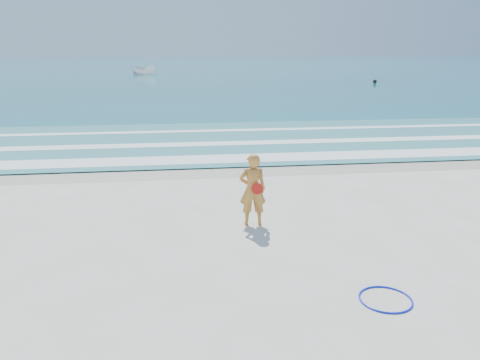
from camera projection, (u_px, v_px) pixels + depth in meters
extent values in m
plane|color=silver|center=(261.00, 303.00, 7.80)|extent=(400.00, 400.00, 0.00)
cube|color=#B2A893|center=(217.00, 169.00, 16.38)|extent=(400.00, 2.40, 0.00)
cube|color=#19727F|center=(184.00, 65.00, 107.96)|extent=(400.00, 190.00, 0.04)
cube|color=#59B7AD|center=(208.00, 140.00, 21.14)|extent=(400.00, 10.00, 0.01)
cube|color=white|center=(215.00, 159.00, 17.61)|extent=(400.00, 1.40, 0.01)
cube|color=white|center=(210.00, 144.00, 20.38)|extent=(400.00, 0.90, 0.01)
cube|color=white|center=(205.00, 131.00, 23.52)|extent=(400.00, 0.60, 0.01)
torus|color=#0C21E4|center=(386.00, 299.00, 7.88)|extent=(0.94, 0.94, 0.03)
imported|color=silver|center=(144.00, 70.00, 70.66)|extent=(4.22, 2.60, 1.53)
sphere|color=black|center=(375.00, 81.00, 54.24)|extent=(0.45, 0.45, 0.45)
imported|color=#C57C2E|center=(253.00, 190.00, 11.03)|extent=(0.65, 0.44, 1.74)
cylinder|color=red|center=(257.00, 189.00, 10.85)|extent=(0.27, 0.08, 0.27)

